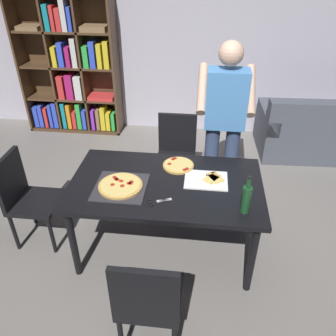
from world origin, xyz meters
name	(u,v)px	position (x,y,z in m)	size (l,w,h in m)	color
ground_plane	(166,246)	(0.00, 0.00, 0.00)	(12.00, 12.00, 0.00)	gray
back_wall	(189,34)	(0.00, 2.60, 1.40)	(6.40, 0.10, 2.80)	#BCB7C6
dining_table	(166,190)	(0.00, 0.00, 0.68)	(1.61, 0.94, 0.75)	black
chair_near_camera	(148,299)	(0.00, -0.96, 0.51)	(0.42, 0.42, 0.90)	black
chair_far_side	(176,150)	(0.00, 0.96, 0.51)	(0.42, 0.42, 0.90)	black
chair_left_end	(26,194)	(-1.29, 0.00, 0.51)	(0.42, 0.42, 0.90)	black
couch	(325,133)	(1.90, 1.99, 0.30)	(1.74, 0.92, 0.85)	#4C515B
bookshelf	(72,71)	(-1.65, 2.38, 0.89)	(1.40, 0.35, 1.95)	#513823
person_serving_pizza	(224,121)	(0.48, 0.74, 1.00)	(0.55, 0.54, 1.75)	#38476B
pepperoni_pizza_on_tray	(121,186)	(-0.36, -0.11, 0.77)	(0.42, 0.42, 0.04)	#2D2D33
pizza_slices_on_towel	(209,179)	(0.35, 0.08, 0.76)	(0.36, 0.28, 0.03)	white
wine_bottle	(246,199)	(0.63, -0.30, 0.87)	(0.07, 0.07, 0.32)	#194723
kitchen_scissors	(155,202)	(-0.05, -0.27, 0.76)	(0.20, 0.12, 0.01)	silver
second_pizza_plain	(178,165)	(0.08, 0.26, 0.76)	(0.28, 0.28, 0.03)	tan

